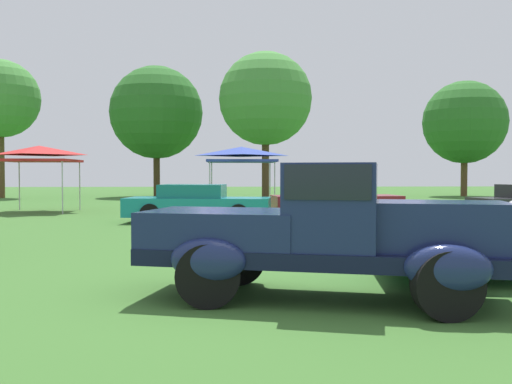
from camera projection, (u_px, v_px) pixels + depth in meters
ground_plane at (291, 297)px, 7.21m from camera, size 120.00×120.00×0.00m
feature_pickup_truck at (326, 230)px, 7.05m from camera, size 4.72×2.69×1.70m
show_car_teal at (197, 204)px, 18.18m from camera, size 4.76×2.23×1.22m
show_car_burgundy at (335, 201)px, 19.96m from camera, size 4.59×2.06×1.22m
canopy_tent_left_field at (39, 153)px, 23.13m from camera, size 2.85×2.85×2.71m
canopy_tent_center_field at (242, 153)px, 24.06m from camera, size 2.91×2.91×2.71m
treeline_far_left at (0, 99)px, 36.20m from camera, size 4.97×4.97×8.85m
treeline_mid_left at (156, 113)px, 38.48m from camera, size 6.28×6.28×8.85m
treeline_center at (266, 99)px, 34.22m from camera, size 5.62×5.62×8.90m
treeline_mid_right at (465, 122)px, 38.98m from camera, size 5.67×5.67×7.93m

